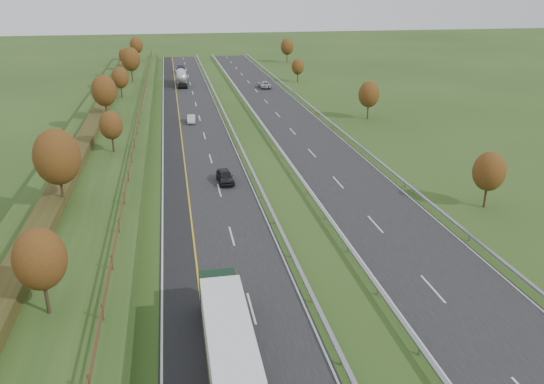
{
  "coord_description": "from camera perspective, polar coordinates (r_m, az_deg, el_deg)",
  "views": [
    {
      "loc": [
        -3.36,
        -21.05,
        21.53
      ],
      "look_at": [
        5.97,
        27.88,
        2.2
      ],
      "focal_mm": 35.0,
      "sensor_mm": 36.0,
      "label": 1
    }
  ],
  "objects": [
    {
      "name": "ground",
      "position": [
        79.85,
        -2.23,
        5.55
      ],
      "size": [
        400.0,
        400.0,
        0.0
      ],
      "primitive_type": "plane",
      "color": "#2A4619",
      "rests_on": "ground"
    },
    {
      "name": "near_carriageway",
      "position": [
        83.92,
        -8.19,
        6.14
      ],
      "size": [
        10.5,
        200.0,
        0.04
      ],
      "primitive_type": "cube",
      "color": "black",
      "rests_on": "ground"
    },
    {
      "name": "far_carriageway",
      "position": [
        86.17,
        2.9,
        6.73
      ],
      "size": [
        10.5,
        200.0,
        0.04
      ],
      "primitive_type": "cube",
      "color": "black",
      "rests_on": "ground"
    },
    {
      "name": "hard_shoulder",
      "position": [
        83.85,
        -10.76,
        5.97
      ],
      "size": [
        3.0,
        200.0,
        0.04
      ],
      "primitive_type": "cube",
      "color": "black",
      "rests_on": "ground"
    },
    {
      "name": "lane_markings",
      "position": [
        84.3,
        -3.81,
        6.4
      ],
      "size": [
        26.75,
        200.0,
        0.01
      ],
      "color": "silver",
      "rests_on": "near_carriageway"
    },
    {
      "name": "embankment_left",
      "position": [
        84.16,
        -17.13,
        6.14
      ],
      "size": [
        12.0,
        200.0,
        2.0
      ],
      "primitive_type": "cube",
      "color": "#2A4619",
      "rests_on": "ground"
    },
    {
      "name": "hedge_left",
      "position": [
        84.05,
        -18.61,
        7.05
      ],
      "size": [
        2.2,
        180.0,
        1.1
      ],
      "primitive_type": "cube",
      "color": "#2F3214",
      "rests_on": "embankment_left"
    },
    {
      "name": "fence_left",
      "position": [
        82.96,
        -14.18,
        7.46
      ],
      "size": [
        0.12,
        189.06,
        1.2
      ],
      "color": "#422B19",
      "rests_on": "embankment_left"
    },
    {
      "name": "median_barrier_near",
      "position": [
        84.19,
        -4.31,
        6.76
      ],
      "size": [
        0.32,
        200.0,
        0.71
      ],
      "color": "gray",
      "rests_on": "ground"
    },
    {
      "name": "median_barrier_far",
      "position": [
        84.89,
        -0.87,
        6.94
      ],
      "size": [
        0.32,
        200.0,
        0.71
      ],
      "color": "gray",
      "rests_on": "ground"
    },
    {
      "name": "outer_barrier_far",
      "position": [
        87.55,
        6.63,
        7.25
      ],
      "size": [
        0.32,
        200.0,
        0.71
      ],
      "color": "gray",
      "rests_on": "ground"
    },
    {
      "name": "trees_left",
      "position": [
        79.69,
        -17.52,
        9.27
      ],
      "size": [
        6.64,
        164.3,
        7.66
      ],
      "color": "#2D2116",
      "rests_on": "embankment_left"
    },
    {
      "name": "trees_far",
      "position": [
        116.43,
        6.02,
        12.56
      ],
      "size": [
        8.45,
        118.6,
        7.12
      ],
      "color": "#2D2116",
      "rests_on": "ground"
    },
    {
      "name": "box_lorry",
      "position": [
        31.24,
        -4.54,
        -16.79
      ],
      "size": [
        2.58,
        16.28,
        4.06
      ],
      "color": "black",
      "rests_on": "near_carriageway"
    },
    {
      "name": "road_tanker",
      "position": [
        128.22,
        -9.7,
        12.09
      ],
      "size": [
        2.4,
        11.22,
        3.46
      ],
      "color": "silver",
      "rests_on": "near_carriageway"
    },
    {
      "name": "car_dark_near",
      "position": [
        62.3,
        -5.07,
        1.67
      ],
      "size": [
        2.01,
        4.44,
        1.48
      ],
      "primitive_type": "imported",
      "rotation": [
        0.0,
        0.0,
        0.06
      ],
      "color": "black",
      "rests_on": "near_carriageway"
    },
    {
      "name": "car_silver_mid",
      "position": [
        91.47,
        -8.68,
        7.79
      ],
      "size": [
        1.5,
        3.91,
        1.27
      ],
      "primitive_type": "imported",
      "rotation": [
        0.0,
        0.0,
        -0.04
      ],
      "color": "#BABBBF",
      "rests_on": "near_carriageway"
    },
    {
      "name": "car_small_far",
      "position": [
        147.38,
        -9.75,
        12.85
      ],
      "size": [
        2.4,
        5.73,
        1.65
      ],
      "primitive_type": "imported",
      "rotation": [
        0.0,
        0.0,
        0.01
      ],
      "color": "#14213E",
      "rests_on": "near_carriageway"
    },
    {
      "name": "car_oncoming",
      "position": [
        122.97,
        -0.83,
        11.49
      ],
      "size": [
        2.53,
        5.33,
        1.47
      ],
      "primitive_type": "imported",
      "rotation": [
        0.0,
        0.0,
        3.16
      ],
      "color": "#B2B1B6",
      "rests_on": "far_carriageway"
    }
  ]
}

